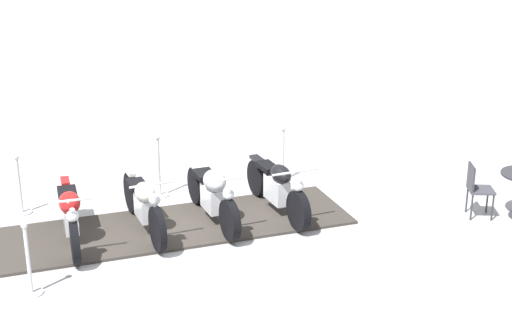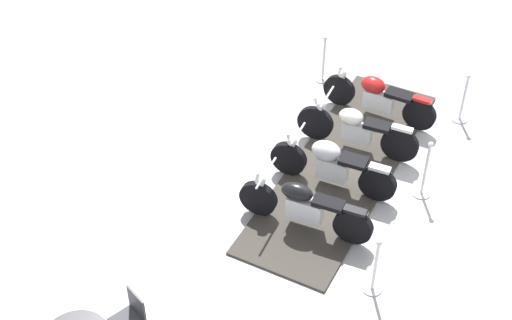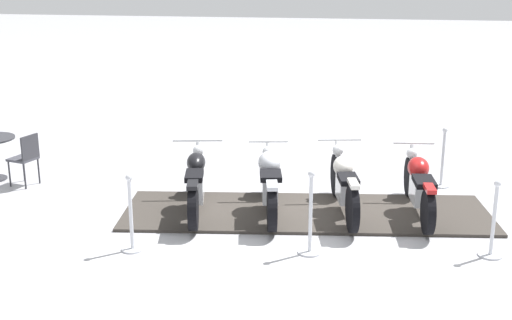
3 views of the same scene
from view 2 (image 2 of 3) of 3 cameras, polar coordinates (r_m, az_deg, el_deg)
ground_plane at (r=13.35m, az=6.73°, el=-0.60°), size 80.00×80.00×0.00m
display_platform at (r=13.34m, az=6.74°, el=-0.53°), size 2.44×5.75×0.05m
motorcycle_maroon at (r=14.32m, az=9.33°, el=4.90°), size 2.27×0.64×0.93m
motorcycle_cream at (r=13.45m, az=7.68°, el=2.46°), size 2.25×0.75×1.00m
motorcycle_chrome at (r=12.62m, az=5.79°, el=-0.29°), size 2.24×0.72×0.95m
motorcycle_black at (r=11.86m, az=3.65°, el=-3.54°), size 2.24×0.83×0.95m
stanchion_left_mid at (r=12.83m, az=12.83°, el=-1.30°), size 0.32×0.32×1.14m
stanchion_left_front at (r=14.70m, az=15.61°, el=4.09°), size 0.32×0.32×1.04m
stanchion_left_rear at (r=11.18m, az=9.11°, el=-8.59°), size 0.30×0.30×1.06m
stanchion_right_front at (r=15.31m, az=5.21°, el=7.27°), size 0.31×0.31×1.04m
cafe_chair_near_table at (r=10.50m, az=-9.62°, el=-11.75°), size 0.49×0.49×0.91m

